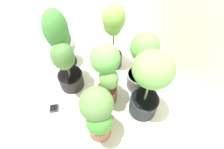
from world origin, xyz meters
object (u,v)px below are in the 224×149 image
potted_plant_front_left (63,53)px  potted_plant_back_left (113,32)px  potted_plant_back_center (142,61)px  hygrometer_box (54,108)px  potted_plant_front_right (98,112)px  floor_fan (65,46)px  potted_plant_back_right (148,83)px  potted_plant_center (106,71)px

potted_plant_front_left → potted_plant_back_left: size_ratio=1.18×
potted_plant_back_center → hygrometer_box: 0.94m
potted_plant_front_right → floor_fan: 0.91m
hygrometer_box → floor_fan: bearing=76.9°
potted_plant_back_right → hygrometer_box: size_ratio=7.26×
potted_plant_center → hygrometer_box: bearing=-105.9°
potted_plant_front_left → hygrometer_box: (0.17, -0.26, -0.48)m
potted_plant_center → potted_plant_back_right: potted_plant_back_right is taller
floor_fan → hygrometer_box: bearing=-87.2°
potted_plant_back_right → hygrometer_box: (-0.41, -0.73, -0.43)m
floor_fan → potted_plant_front_left: bearing=-66.9°
potted_plant_back_left → hygrometer_box: (0.21, -0.77, -0.45)m
potted_plant_front_left → floor_fan: (-0.31, 0.09, -0.24)m
hygrometer_box → floor_fan: 0.64m
potted_plant_front_left → potted_plant_back_center: potted_plant_front_left is taller
floor_fan → potted_plant_back_left: bearing=7.1°
potted_plant_back_center → hygrometer_box: potted_plant_back_center is taller
potted_plant_front_left → floor_fan: potted_plant_front_left is taller
potted_plant_back_left → hygrometer_box: bearing=-74.5°
potted_plant_front_right → floor_fan: potted_plant_front_right is taller
potted_plant_center → potted_plant_back_left: 0.45m
hygrometer_box → potted_plant_front_right: bearing=-32.7°
potted_plant_back_left → hygrometer_box: 0.92m
hygrometer_box → potted_plant_center: bearing=7.1°
potted_plant_back_right → floor_fan: potted_plant_back_right is taller
potted_plant_front_right → hygrometer_box: bearing=-145.7°
hygrometer_box → potted_plant_back_left: bearing=38.5°
potted_plant_back_left → potted_plant_back_center: 0.40m
potted_plant_back_right → floor_fan: 0.98m
potted_plant_back_left → potted_plant_front_right: bearing=-38.1°
potted_plant_center → potted_plant_back_left: (-0.36, 0.28, 0.02)m
potted_plant_front_left → potted_plant_back_right: (0.58, 0.47, -0.05)m
potted_plant_front_right → hygrometer_box: size_ratio=6.26×
potted_plant_back_center → floor_fan: size_ratio=1.78×
potted_plant_front_left → potted_plant_front_right: bearing=2.0°
potted_plant_back_left → potted_plant_back_center: size_ratio=1.13×
potted_plant_front_right → floor_fan: bearing=175.8°
hygrometer_box → potted_plant_back_center: bearing=11.8°
potted_plant_front_left → floor_fan: bearing=164.2°
potted_plant_center → floor_fan: size_ratio=1.89×
potted_plant_back_left → potted_plant_back_center: potted_plant_back_left is taller
potted_plant_front_left → potted_plant_center: (0.31, 0.24, -0.05)m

